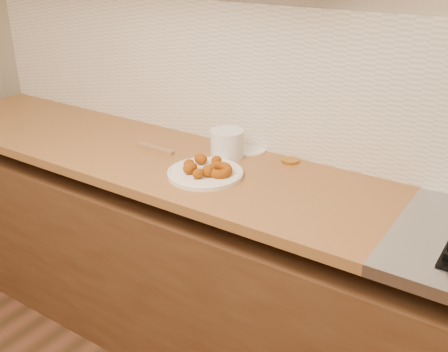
{
  "coord_description": "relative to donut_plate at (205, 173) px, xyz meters",
  "views": [
    {
      "loc": [
        0.86,
        0.14,
        1.73
      ],
      "look_at": [
        -0.12,
        1.61,
        0.93
      ],
      "focal_mm": 42.0,
      "sensor_mm": 36.0,
      "label": 1
    }
  ],
  "objects": [
    {
      "name": "ring_donut",
      "position": [
        0.06,
        0.01,
        0.03
      ],
      "size": [
        0.14,
        0.14,
        0.05
      ],
      "primitive_type": "torus",
      "rotation": [
        0.1,
        0.0,
        0.66
      ],
      "color": "#904C0C",
      "rests_on": "donut_plate"
    },
    {
      "name": "plastic_tub",
      "position": [
        -0.04,
        0.21,
        0.05
      ],
      "size": [
        0.16,
        0.16,
        0.11
      ],
      "primitive_type": "cylinder",
      "rotation": [
        0.0,
        0.0,
        -0.16
      ],
      "color": "silver",
      "rests_on": "butcher_block"
    },
    {
      "name": "wooden_utensil",
      "position": [
        -0.33,
        0.1,
        -0.0
      ],
      "size": [
        0.2,
        0.03,
        0.02
      ],
      "primitive_type": "cube",
      "rotation": [
        0.0,
        0.0,
        -0.04
      ],
      "color": "olive",
      "rests_on": "butcher_block"
    },
    {
      "name": "tub_lid",
      "position": [
        0.0,
        0.32,
        -0.0
      ],
      "size": [
        0.18,
        0.18,
        0.01
      ],
      "primitive_type": "cylinder",
      "rotation": [
        0.0,
        0.0,
        0.27
      ],
      "color": "white",
      "rests_on": "butcher_block"
    },
    {
      "name": "brass_jar_lid",
      "position": [
        0.21,
        0.3,
        -0.0
      ],
      "size": [
        0.09,
        0.09,
        0.01
      ],
      "primitive_type": "cylinder",
      "rotation": [
        0.0,
        0.0,
        -0.22
      ],
      "color": "#BC822C",
      "rests_on": "butcher_block"
    },
    {
      "name": "butcher_block",
      "position": [
        -0.43,
        0.06,
        -0.03
      ],
      "size": [
        2.3,
        0.62,
        0.04
      ],
      "primitive_type": "cube",
      "color": "#945E31",
      "rests_on": "base_cabinet"
    },
    {
      "name": "wall_back",
      "position": [
        0.22,
        0.37,
        0.44
      ],
      "size": [
        4.0,
        0.02,
        2.7
      ],
      "primitive_type": "cube",
      "color": "tan",
      "rests_on": "ground"
    },
    {
      "name": "backsplash",
      "position": [
        0.22,
        0.36,
        0.29
      ],
      "size": [
        3.6,
        0.02,
        0.6
      ],
      "primitive_type": "cube",
      "color": "silver",
      "rests_on": "wall_back"
    },
    {
      "name": "fried_dough_chunks",
      "position": [
        -0.02,
        -0.01,
        0.03
      ],
      "size": [
        0.16,
        0.19,
        0.05
      ],
      "color": "#904C0C",
      "rests_on": "donut_plate"
    },
    {
      "name": "donut_plate",
      "position": [
        0.0,
        0.0,
        0.0
      ],
      "size": [
        0.29,
        0.29,
        0.02
      ],
      "primitive_type": "cylinder",
      "color": "white",
      "rests_on": "butcher_block"
    },
    {
      "name": "base_cabinet",
      "position": [
        0.22,
        0.06,
        -0.52
      ],
      "size": [
        3.6,
        0.6,
        0.77
      ],
      "primitive_type": "cube",
      "color": "brown",
      "rests_on": "floor"
    }
  ]
}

